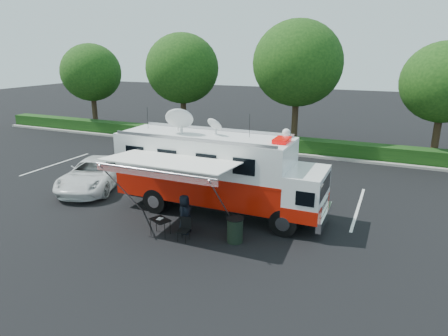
{
  "coord_description": "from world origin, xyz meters",
  "views": [
    {
      "loc": [
        6.67,
        -14.71,
        6.83
      ],
      "look_at": [
        0.0,
        0.5,
        1.9
      ],
      "focal_mm": 32.0,
      "sensor_mm": 36.0,
      "label": 1
    }
  ],
  "objects_px": {
    "white_suv": "(96,187)",
    "trash_bin": "(235,230)",
    "folding_table": "(160,221)",
    "command_truck": "(218,172)"
  },
  "relations": [
    {
      "from": "white_suv",
      "to": "folding_table",
      "type": "height_order",
      "value": "white_suv"
    },
    {
      "from": "white_suv",
      "to": "trash_bin",
      "type": "distance_m",
      "value": 9.31
    },
    {
      "from": "white_suv",
      "to": "trash_bin",
      "type": "relative_size",
      "value": 5.59
    },
    {
      "from": "white_suv",
      "to": "folding_table",
      "type": "relative_size",
      "value": 5.84
    },
    {
      "from": "white_suv",
      "to": "folding_table",
      "type": "xyz_separation_m",
      "value": [
        6.06,
        -3.36,
        0.6
      ]
    },
    {
      "from": "white_suv",
      "to": "folding_table",
      "type": "bearing_deg",
      "value": -47.21
    },
    {
      "from": "trash_bin",
      "to": "white_suv",
      "type": "bearing_deg",
      "value": 162.87
    },
    {
      "from": "command_truck",
      "to": "trash_bin",
      "type": "bearing_deg",
      "value": -52.59
    },
    {
      "from": "folding_table",
      "to": "trash_bin",
      "type": "height_order",
      "value": "trash_bin"
    },
    {
      "from": "command_truck",
      "to": "trash_bin",
      "type": "height_order",
      "value": "command_truck"
    }
  ]
}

